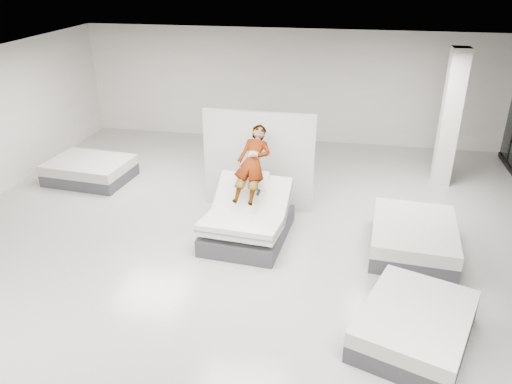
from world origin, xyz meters
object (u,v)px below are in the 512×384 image
(person, at_px, (252,175))
(flat_bed_right_far, at_px, (413,237))
(flat_bed_right_near, at_px, (415,325))
(flat_bed_left_far, at_px, (90,170))
(divider_panel, at_px, (258,161))
(column, at_px, (450,119))
(hero_bed, at_px, (248,221))
(remote, at_px, (258,192))

(person, relative_size, flat_bed_right_far, 0.77)
(flat_bed_right_near, bearing_deg, person, 136.74)
(flat_bed_right_far, relative_size, flat_bed_left_far, 1.04)
(divider_panel, bearing_deg, column, 27.74)
(hero_bed, height_order, divider_panel, divider_panel)
(person, relative_size, flat_bed_left_far, 0.80)
(person, xyz_separation_m, column, (3.99, 3.10, 0.41))
(hero_bed, relative_size, flat_bed_left_far, 1.02)
(hero_bed, distance_m, remote, 0.69)
(remote, bearing_deg, person, 122.15)
(flat_bed_right_far, distance_m, flat_bed_left_far, 7.65)
(divider_panel, distance_m, flat_bed_right_far, 3.47)
(divider_panel, xyz_separation_m, flat_bed_left_far, (-4.28, 0.63, -0.81))
(remote, relative_size, divider_panel, 0.06)
(hero_bed, relative_size, person, 1.27)
(flat_bed_right_far, height_order, flat_bed_right_near, flat_bed_right_far)
(flat_bed_right_far, bearing_deg, person, 176.27)
(divider_panel, height_order, flat_bed_left_far, divider_panel)
(remote, height_order, divider_panel, divider_panel)
(flat_bed_right_far, distance_m, flat_bed_right_near, 2.50)
(hero_bed, xyz_separation_m, person, (0.03, 0.32, 0.83))
(person, bearing_deg, flat_bed_right_near, -38.27)
(flat_bed_right_far, bearing_deg, column, 74.17)
(flat_bed_right_near, distance_m, flat_bed_left_far, 8.43)
(column, bearing_deg, flat_bed_left_far, -170.40)
(person, bearing_deg, flat_bed_left_far, 163.84)
(divider_panel, distance_m, column, 4.59)
(hero_bed, bearing_deg, remote, -12.04)
(person, relative_size, remote, 11.43)
(flat_bed_right_near, relative_size, column, 0.69)
(person, distance_m, column, 5.07)
(remote, bearing_deg, divider_panel, 105.59)
(hero_bed, xyz_separation_m, flat_bed_left_far, (-4.33, 2.01, -0.10))
(flat_bed_right_near, bearing_deg, remote, 138.98)
(person, height_order, flat_bed_right_near, person)
(column, bearing_deg, person, -142.19)
(person, bearing_deg, divider_panel, 99.21)
(flat_bed_right_far, height_order, column, column)
(hero_bed, xyz_separation_m, divider_panel, (-0.05, 1.38, 0.70))
(column, bearing_deg, divider_panel, -153.37)
(hero_bed, height_order, column, column)
(flat_bed_left_far, distance_m, column, 8.58)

